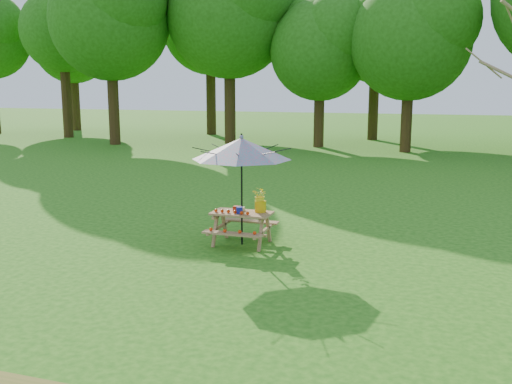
% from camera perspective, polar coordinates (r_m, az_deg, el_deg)
% --- Properties ---
extents(ground, '(120.00, 120.00, 0.00)m').
position_cam_1_polar(ground, '(8.62, -11.09, -11.21)').
color(ground, '#1F6212').
rests_on(ground, ground).
extents(picnic_table, '(1.20, 1.32, 0.67)m').
position_cam_1_polar(picnic_table, '(11.53, -1.42, -3.69)').
color(picnic_table, '#926242').
rests_on(picnic_table, ground).
extents(patio_umbrella, '(2.40, 2.40, 2.25)m').
position_cam_1_polar(patio_umbrella, '(11.25, -1.46, 4.34)').
color(patio_umbrella, black).
rests_on(patio_umbrella, ground).
extents(produce_bins, '(0.26, 0.40, 0.13)m').
position_cam_1_polar(produce_bins, '(11.48, -1.72, -1.73)').
color(produce_bins, '#A9270D').
rests_on(produce_bins, picnic_table).
extents(tomatoes_row, '(0.77, 0.13, 0.07)m').
position_cam_1_polar(tomatoes_row, '(11.33, -2.45, -1.99)').
color(tomatoes_row, red).
rests_on(tomatoes_row, picnic_table).
extents(flower_bucket, '(0.37, 0.35, 0.51)m').
position_cam_1_polar(flower_bucket, '(11.42, 0.45, -0.68)').
color(flower_bucket, '#E9B60C').
rests_on(flower_bucket, picnic_table).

